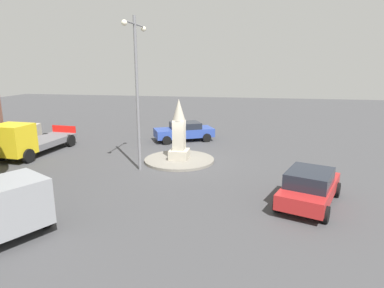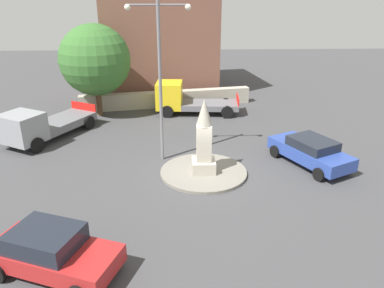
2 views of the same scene
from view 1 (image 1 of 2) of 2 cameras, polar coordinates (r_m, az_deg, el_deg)
ground_plane at (r=19.83m, az=-2.21°, el=-2.97°), size 80.00×80.00×0.00m
traffic_island at (r=19.81m, az=-2.22°, el=-2.77°), size 4.18×4.18×0.15m
monument at (r=19.41m, az=-2.26°, el=1.89°), size 1.11×1.11×3.60m
streetlamp at (r=17.56m, az=-9.56°, el=10.73°), size 3.01×0.28×8.03m
car_blue_parked_right at (r=24.98m, az=-1.36°, el=2.27°), size 3.60×4.73×1.41m
car_red_far_side at (r=14.44m, az=19.70°, el=-6.97°), size 4.45×3.10×1.51m
truck_yellow_approaching at (r=22.98m, az=-26.78°, el=0.55°), size 5.88×2.65×2.23m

